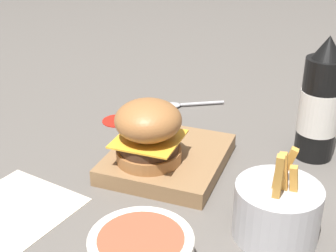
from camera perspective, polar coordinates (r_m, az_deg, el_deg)
The scene contains 8 objects.
ground_plane at distance 0.80m, azimuth -0.32°, elevation -6.27°, with size 6.00×6.00×0.00m, color #5B5651.
serving_board at distance 0.83m, azimuth 0.00°, elevation -3.99°, with size 0.21×0.19×0.03m.
burger at distance 0.77m, azimuth -2.44°, elevation -0.68°, with size 0.11×0.11×0.11m.
ketchup_bottle at distance 0.87m, azimuth 18.01°, elevation 2.40°, with size 0.07×0.07×0.23m.
fries_basket at distance 0.67m, azimuth 13.13°, elevation -9.96°, with size 0.12×0.12×0.15m.
spoon at distance 1.07m, azimuth 1.62°, elevation 2.61°, with size 0.08×0.13×0.01m.
ketchup_puddle at distance 1.00m, azimuth -6.23°, elevation 0.68°, with size 0.06×0.06×0.00m.
parchment_square at distance 0.76m, azimuth -18.30°, elevation -9.62°, with size 0.20×0.20×0.00m.
Camera 1 is at (0.63, 0.24, 0.43)m, focal length 50.00 mm.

